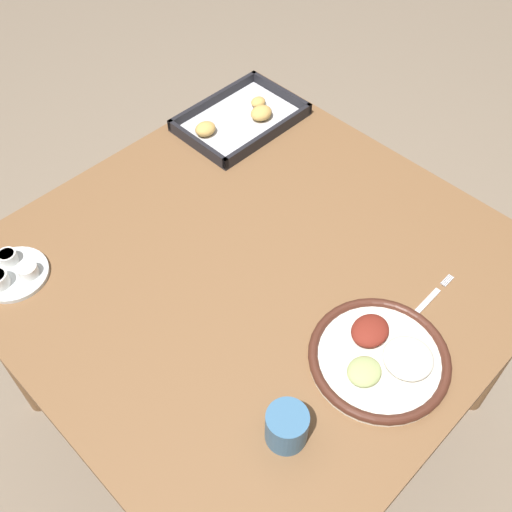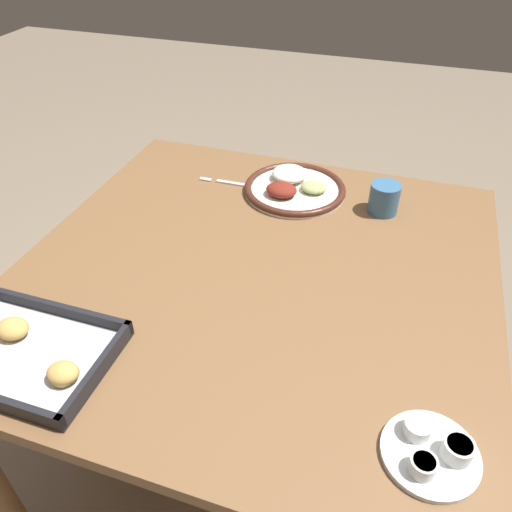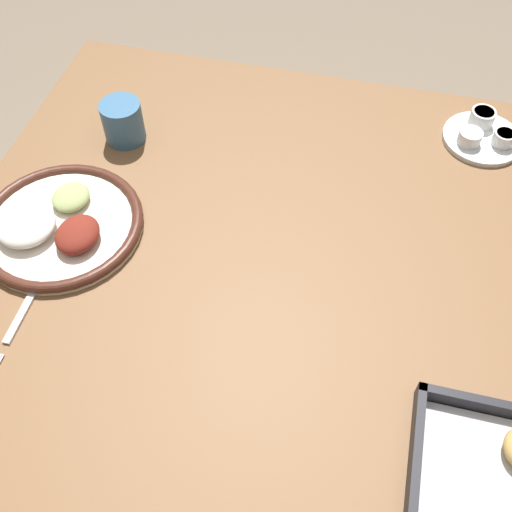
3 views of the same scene
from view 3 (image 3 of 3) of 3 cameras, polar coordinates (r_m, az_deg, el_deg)
The scene contains 6 objects.
ground_plane at distance 1.61m, azimuth 0.00°, elevation -15.84°, with size 8.00×8.00×0.00m, color #7A6B59.
dining_table at distance 1.06m, azimuth 0.00°, elevation -3.97°, with size 1.06×1.06×0.70m.
dinner_plate at distance 1.08m, azimuth -18.29°, elevation 2.84°, with size 0.28×0.28×0.05m.
fork at distance 1.00m, azimuth -21.44°, elevation -5.21°, with size 0.19×0.02×0.00m.
saucer_plate at distance 1.26m, azimuth 20.82°, elevation 10.80°, with size 0.15×0.15×0.04m.
drinking_cup at distance 1.20m, azimuth -12.56°, elevation 12.38°, with size 0.08×0.08×0.08m.
Camera 3 is at (0.56, 0.14, 1.50)m, focal length 42.00 mm.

